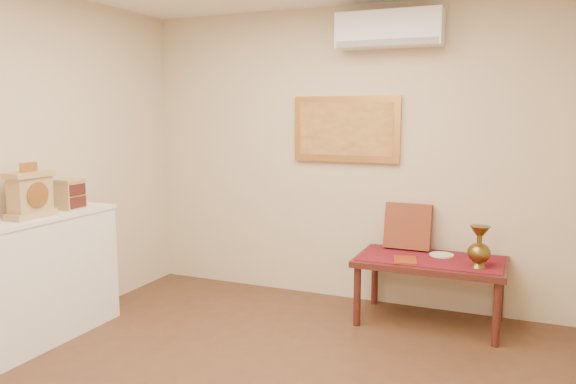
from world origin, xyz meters
The scene contains 12 objects.
wall_back centered at (0.00, 2.25, 1.35)m, with size 4.00×0.02×2.70m, color beige.
table_cloth centered at (0.85, 1.88, 0.55)m, with size 1.14×0.59×0.01m, color maroon.
brass_urn_tall centered at (1.23, 1.75, 0.76)m, with size 0.18×0.18×0.40m, color brown, non-canonical shape.
plate centered at (0.92, 2.00, 0.56)m, with size 0.20×0.20×0.01m, color silver.
menu centered at (0.67, 1.71, 0.56)m, with size 0.18×0.25×0.01m, color maroon.
cushion centered at (0.61, 2.13, 0.76)m, with size 0.40×0.10×0.40m, color #5D1216.
display_ledge centered at (-1.82, 0.00, 0.49)m, with size 0.37×2.02×0.98m.
mantel_clock centered at (-1.80, 0.27, 1.15)m, with size 0.17×0.36×0.41m.
wooden_chest centered at (-1.82, 0.68, 1.10)m, with size 0.16×0.21×0.24m.
low_table centered at (0.85, 1.88, 0.48)m, with size 1.20×0.70×0.55m.
painting centered at (0.00, 2.22, 1.60)m, with size 1.00×0.06×0.60m.
ac_unit centered at (0.40, 2.12, 2.45)m, with size 0.90×0.25×0.30m.
Camera 1 is at (1.53, -2.73, 1.74)m, focal length 35.00 mm.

